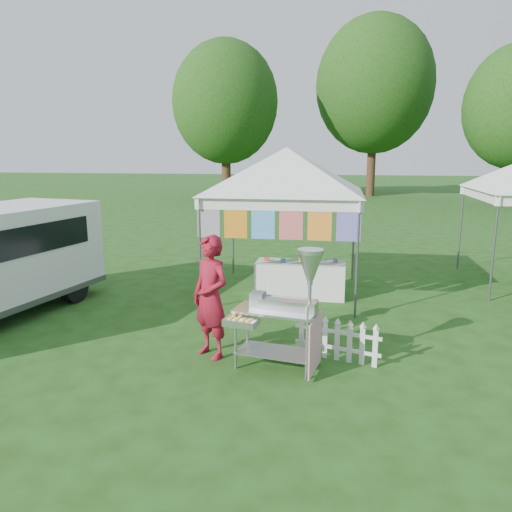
# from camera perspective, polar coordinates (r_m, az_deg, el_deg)

# --- Properties ---
(ground) EXTENTS (120.00, 120.00, 0.00)m
(ground) POSITION_cam_1_polar(r_m,az_deg,el_deg) (7.31, 0.17, -11.62)
(ground) COLOR #224012
(ground) RESTS_ON ground
(canopy_main) EXTENTS (4.24, 4.24, 3.45)m
(canopy_main) POSITION_cam_1_polar(r_m,az_deg,el_deg) (10.17, 3.52, 12.24)
(canopy_main) COLOR #59595E
(canopy_main) RESTS_ON ground
(tree_left) EXTENTS (6.40, 6.40, 9.53)m
(tree_left) POSITION_cam_1_polar(r_m,az_deg,el_deg) (31.56, -3.52, 17.09)
(tree_left) COLOR #391E14
(tree_left) RESTS_ON ground
(tree_mid) EXTENTS (7.60, 7.60, 11.52)m
(tree_mid) POSITION_cam_1_polar(r_m,az_deg,el_deg) (34.92, 13.43, 18.44)
(tree_mid) COLOR #391E14
(tree_mid) RESTS_ON ground
(donut_cart) EXTENTS (1.31, 0.81, 1.68)m
(donut_cart) POSITION_cam_1_polar(r_m,az_deg,el_deg) (6.64, 3.71, -5.01)
(donut_cart) COLOR gray
(donut_cart) RESTS_ON ground
(vendor) EXTENTS (0.77, 0.72, 1.77)m
(vendor) POSITION_cam_1_polar(r_m,az_deg,el_deg) (7.13, -5.19, -4.69)
(vendor) COLOR maroon
(vendor) RESTS_ON ground
(picket_fence) EXTENTS (1.21, 0.39, 0.56)m
(picket_fence) POSITION_cam_1_polar(r_m,az_deg,el_deg) (7.23, 9.25, -9.56)
(picket_fence) COLOR silver
(picket_fence) RESTS_ON ground
(display_table) EXTENTS (1.80, 0.70, 0.71)m
(display_table) POSITION_cam_1_polar(r_m,az_deg,el_deg) (10.25, 5.08, -2.65)
(display_table) COLOR white
(display_table) RESTS_ON ground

